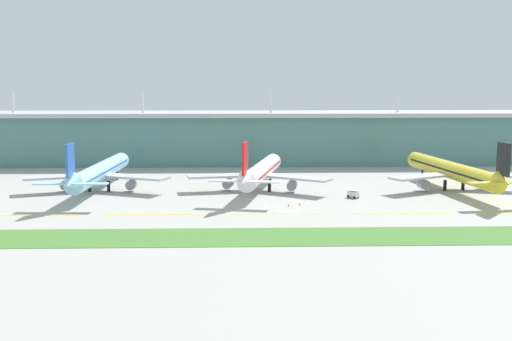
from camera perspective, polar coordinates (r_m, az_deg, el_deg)
The scene contains 14 objects.
ground_plane at distance 173.87m, azimuth 3.17°, elevation -3.85°, with size 600.00×600.00×0.00m, color #A8A59E.
terminal_building at distance 281.00m, azimuth 1.30°, elevation 3.07°, with size 288.00×34.00×32.10m.
airliner_near at distance 213.78m, azimuth -14.10°, elevation -0.12°, with size 48.76×71.59×18.90m.
airliner_middle at distance 207.74m, azimuth 0.43°, elevation -0.11°, with size 47.79×63.73×18.90m.
airliner_far at distance 219.95m, azimuth 17.54°, elevation -0.03°, with size 48.48×72.20×18.90m.
taxiway_stripe_west at distance 180.73m, azimuth -19.88°, elevation -3.86°, with size 28.00×0.70×0.04m, color yellow.
taxiway_stripe_mid_west at distance 173.16m, azimuth -9.10°, elevation -3.98°, with size 28.00×0.70×0.04m, color yellow.
taxiway_stripe_centre at distance 172.10m, azimuth 2.22°, elevation -3.96°, with size 28.00×0.70×0.04m, color yellow.
taxiway_stripe_mid_east at distance 177.66m, azimuth 13.25°, elevation -3.79°, with size 28.00×0.70×0.04m, color yellow.
grass_verge at distance 146.72m, azimuth 4.10°, elevation -6.05°, with size 300.00×18.00×0.10m, color #477A33.
baggage_cart at distance 197.60m, azimuth 8.87°, elevation -2.14°, with size 3.72×3.91×2.48m.
safety_cone_left_wingtip at distance 195.47m, azimuth 5.52°, elevation -2.46°, with size 0.56×0.56×0.70m, color orange.
safety_cone_nose_front at distance 182.40m, azimuth 3.01°, elevation -3.18°, with size 0.56×0.56×0.70m, color orange.
safety_cone_right_wingtip at distance 184.31m, azimuth 4.02°, elevation -3.08°, with size 0.56×0.56×0.70m, color orange.
Camera 1 is at (-14.60, -169.62, 35.31)m, focal length 43.74 mm.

